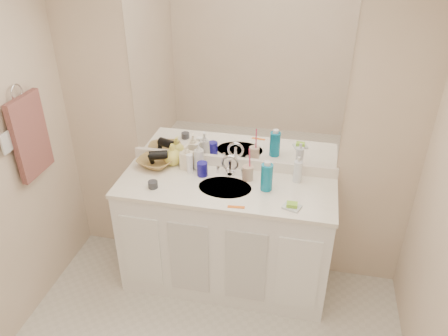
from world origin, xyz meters
TOP-DOWN VIEW (x-y plane):
  - wall_back at (0.00, 1.30)m, footprint 2.60×0.02m
  - vanity_cabinet at (0.00, 1.02)m, footprint 1.50×0.55m
  - countertop at (0.00, 1.02)m, footprint 1.52×0.57m
  - backsplash at (0.00, 1.29)m, footprint 1.52×0.03m
  - sink_basin at (0.00, 1.00)m, footprint 0.37×0.37m
  - faucet at (0.00, 1.18)m, footprint 0.02×0.02m
  - mirror at (0.00, 1.29)m, footprint 1.48×0.01m
  - blue_mug at (-0.19, 1.13)m, footprint 0.08×0.08m
  - tan_cup at (0.14, 1.14)m, footprint 0.08×0.08m
  - toothbrush at (0.15, 1.14)m, footprint 0.02×0.04m
  - mouthwash_bottle at (0.28, 1.04)m, footprint 0.09×0.09m
  - clear_pump_bottle at (0.48, 1.19)m, footprint 0.08×0.08m
  - soap_dish at (0.47, 0.86)m, footprint 0.13×0.12m
  - green_soap at (0.47, 0.86)m, footprint 0.07×0.05m
  - orange_comb at (0.12, 0.79)m, footprint 0.11×0.03m
  - dark_jar at (-0.48, 0.90)m, footprint 0.09×0.09m
  - extra_white_bottle at (-0.29, 1.15)m, footprint 0.05×0.05m
  - soap_bottle_white at (-0.24, 1.21)m, footprint 0.11×0.11m
  - soap_bottle_cream at (-0.32, 1.20)m, footprint 0.10×0.10m
  - soap_bottle_yellow at (-0.45, 1.24)m, footprint 0.15×0.15m
  - wicker_basket at (-0.56, 1.19)m, footprint 0.33×0.33m
  - hair_dryer at (-0.54, 1.19)m, footprint 0.15×0.11m
  - towel_ring at (-1.27, 0.77)m, footprint 0.01×0.11m
  - hand_towel at (-1.25, 0.77)m, footprint 0.04×0.32m
  - switch_plate at (-1.27, 0.57)m, footprint 0.01×0.08m

SIDE VIEW (x-z plane):
  - vanity_cabinet at x=0.00m, z-range 0.00..0.85m
  - countertop at x=0.00m, z-range 0.85..0.88m
  - sink_basin at x=0.00m, z-range 0.86..0.88m
  - orange_comb at x=0.12m, z-range 0.88..0.88m
  - soap_dish at x=0.47m, z-range 0.88..0.89m
  - dark_jar at x=-0.48m, z-range 0.88..0.93m
  - green_soap at x=0.47m, z-range 0.89..0.92m
  - wicker_basket at x=-0.56m, z-range 0.88..0.94m
  - backsplash at x=0.00m, z-range 0.88..0.96m
  - blue_mug at x=-0.19m, z-range 0.88..0.98m
  - tan_cup at x=0.14m, z-range 0.88..0.98m
  - faucet at x=0.00m, z-range 0.88..0.99m
  - extra_white_bottle at x=-0.29m, z-range 0.88..1.02m
  - clear_pump_bottle at x=0.48m, z-range 0.88..1.04m
  - soap_bottle_yellow at x=-0.45m, z-range 0.88..1.05m
  - hair_dryer at x=-0.54m, z-range 0.94..1.00m
  - mouthwash_bottle at x=0.28m, z-range 0.88..1.07m
  - soap_bottle_cream at x=-0.32m, z-range 0.88..1.07m
  - soap_bottle_white at x=-0.24m, z-range 0.88..1.10m
  - toothbrush at x=0.15m, z-range 0.93..1.13m
  - wall_back at x=0.00m, z-range 0.00..2.40m
  - hand_towel at x=-1.25m, z-range 0.98..1.52m
  - switch_plate at x=-1.27m, z-range 1.24..1.36m
  - towel_ring at x=-1.27m, z-range 1.49..1.61m
  - mirror at x=0.00m, z-range 0.96..2.16m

